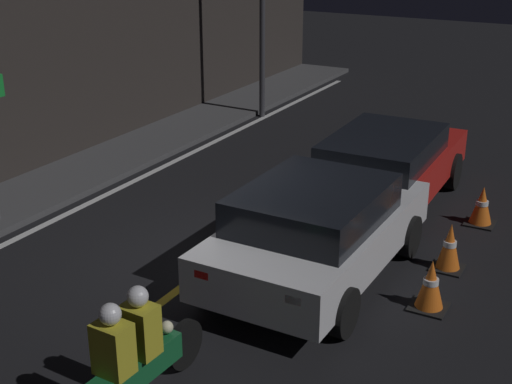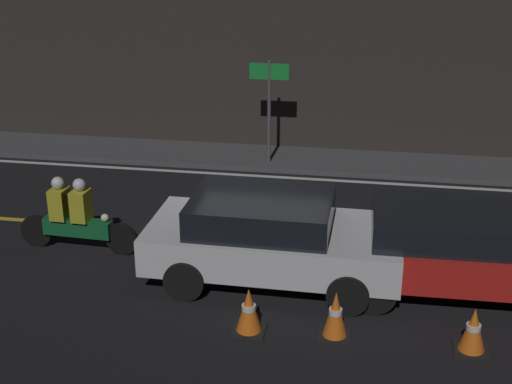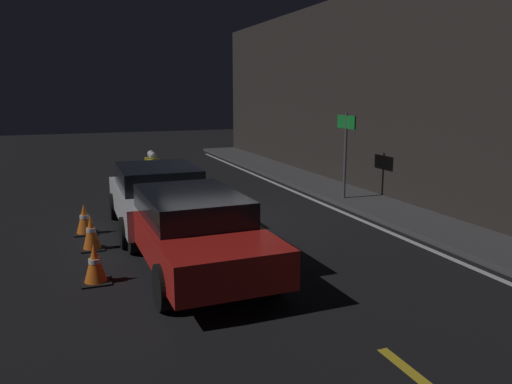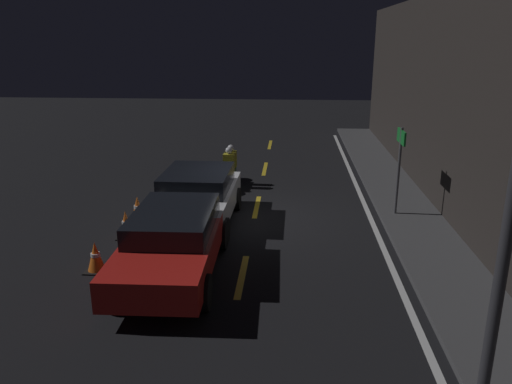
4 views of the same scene
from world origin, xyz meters
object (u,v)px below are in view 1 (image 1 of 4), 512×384
motorcycle (131,357)px  traffic_cone_near (431,285)px  sedan_white (317,228)px  taxi_red (385,166)px  traffic_cone_mid (450,247)px  traffic_cone_far (482,206)px

motorcycle → traffic_cone_near: motorcycle is taller
sedan_white → traffic_cone_near: (-0.07, -1.65, -0.42)m
taxi_red → traffic_cone_mid: size_ratio=6.37×
sedan_white → taxi_red: bearing=1.8°
traffic_cone_near → traffic_cone_mid: traffic_cone_mid is taller
taxi_red → traffic_cone_far: size_ratio=6.82×
motorcycle → traffic_cone_near: 4.09m
motorcycle → traffic_cone_far: size_ratio=3.33×
sedan_white → traffic_cone_mid: size_ratio=5.73×
traffic_cone_near → traffic_cone_far: size_ratio=1.04×
taxi_red → traffic_cone_far: taxi_red is taller
sedan_white → taxi_red: sedan_white is taller
traffic_cone_far → motorcycle: bearing=162.5°
traffic_cone_far → taxi_red: bearing=91.1°
sedan_white → traffic_cone_mid: (1.16, -1.58, -0.41)m
traffic_cone_far → traffic_cone_near: bearing=-179.5°
traffic_cone_far → sedan_white: bearing=151.8°
traffic_cone_near → traffic_cone_far: traffic_cone_near is taller
sedan_white → traffic_cone_near: bearing=-91.7°
traffic_cone_mid → traffic_cone_far: (1.87, -0.05, -0.02)m
motorcycle → traffic_cone_near: size_ratio=3.22×
traffic_cone_near → traffic_cone_far: bearing=0.5°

